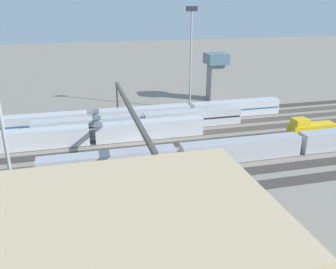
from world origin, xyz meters
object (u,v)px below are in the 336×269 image
object	(u,v)px
train_on_track_1	(142,115)
control_tower	(216,73)
train_on_track_2	(142,122)
train_on_track_6	(241,149)
train_on_track_3	(30,139)
signal_gantry	(130,111)
light_mast_0	(191,46)
train_on_track_5	(310,131)

from	to	relation	value
train_on_track_1	control_tower	distance (m)	30.54
train_on_track_2	train_on_track_1	world-z (taller)	same
train_on_track_1	train_on_track_6	distance (m)	28.62
train_on_track_2	train_on_track_1	xyz separation A→B (m)	(-0.97, -5.00, -0.01)
train_on_track_3	signal_gantry	xyz separation A→B (m)	(-19.42, 5.00, 5.78)
light_mast_0	train_on_track_3	bearing A→B (deg)	25.69
train_on_track_5	train_on_track_6	world-z (taller)	train_on_track_5
train_on_track_6	light_mast_0	size ratio (longest dim) A/B	2.71
train_on_track_5	train_on_track_6	xyz separation A→B (m)	(18.01, 5.00, -0.14)
train_on_track_2	train_on_track_6	bearing A→B (deg)	126.70
light_mast_0	signal_gantry	size ratio (longest dim) A/B	0.59
control_tower	signal_gantry	bearing A→B (deg)	46.53
light_mast_0	signal_gantry	distance (m)	32.19
train_on_track_3	train_on_track_1	xyz separation A→B (m)	(-24.29, -10.00, -0.00)
control_tower	train_on_track_1	bearing A→B (deg)	33.44
train_on_track_3	train_on_track_6	world-z (taller)	same
train_on_track_6	control_tower	distance (m)	43.36
train_on_track_3	light_mast_0	distance (m)	45.85
train_on_track_6	train_on_track_5	bearing A→B (deg)	-164.48
train_on_track_2	train_on_track_3	xyz separation A→B (m)	(23.32, 5.00, -0.01)
train_on_track_3	light_mast_0	xyz separation A→B (m)	(-39.09, -18.80, 14.87)
train_on_track_3	control_tower	bearing A→B (deg)	-151.73
train_on_track_1	light_mast_0	world-z (taller)	light_mast_0
train_on_track_3	train_on_track_6	bearing A→B (deg)	158.57
train_on_track_2	train_on_track_5	bearing A→B (deg)	155.50
train_on_track_1	train_on_track_3	bearing A→B (deg)	22.38
train_on_track_2	train_on_track_6	size ratio (longest dim) A/B	0.66
train_on_track_2	train_on_track_5	xyz separation A→B (m)	(-32.92, 15.00, 0.13)
signal_gantry	train_on_track_6	bearing A→B (deg)	151.99
light_mast_0	signal_gantry	world-z (taller)	light_mast_0
train_on_track_3	train_on_track_5	distance (m)	57.12
train_on_track_2	light_mast_0	xyz separation A→B (m)	(-15.77, -13.80, 14.86)
train_on_track_5	light_mast_0	bearing A→B (deg)	-59.23
train_on_track_2	train_on_track_3	bearing A→B (deg)	12.10
signal_gantry	control_tower	bearing A→B (deg)	-133.47
train_on_track_1	train_on_track_6	bearing A→B (deg)	119.13
train_on_track_5	signal_gantry	size ratio (longest dim) A/B	0.22
train_on_track_3	light_mast_0	bearing A→B (deg)	-154.31
train_on_track_1	signal_gantry	size ratio (longest dim) A/B	1.59
signal_gantry	control_tower	xyz separation A→B (m)	(-29.87, -31.51, 0.13)
signal_gantry	train_on_track_2	bearing A→B (deg)	-111.29
train_on_track_5	train_on_track_6	size ratio (longest dim) A/B	0.14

